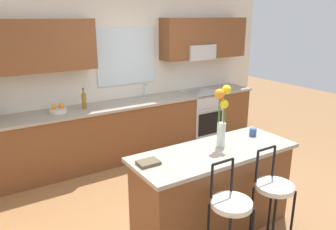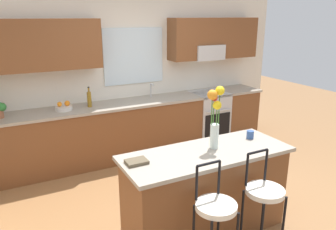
# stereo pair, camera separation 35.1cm
# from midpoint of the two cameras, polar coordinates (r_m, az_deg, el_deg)

# --- Properties ---
(ground_plane) EXTENTS (14.00, 14.00, 0.00)m
(ground_plane) POSITION_cam_midpoint_polar(r_m,az_deg,el_deg) (4.33, 2.96, -14.39)
(ground_plane) COLOR olive
(back_wall_assembly) EXTENTS (5.60, 0.50, 2.70)m
(back_wall_assembly) POSITION_cam_midpoint_polar(r_m,az_deg,el_deg) (5.50, -8.72, 8.99)
(back_wall_assembly) COLOR silver
(back_wall_assembly) RESTS_ON ground
(counter_run) EXTENTS (4.56, 0.64, 0.92)m
(counter_run) POSITION_cam_midpoint_polar(r_m,az_deg,el_deg) (5.48, -7.24, -2.21)
(counter_run) COLOR brown
(counter_run) RESTS_ON ground
(sink_faucet) EXTENTS (0.02, 0.13, 0.23)m
(sink_faucet) POSITION_cam_midpoint_polar(r_m,az_deg,el_deg) (5.54, -5.91, 4.45)
(sink_faucet) COLOR #B7BABC
(sink_faucet) RESTS_ON counter_run
(oven_range) EXTENTS (0.60, 0.64, 0.92)m
(oven_range) POSITION_cam_midpoint_polar(r_m,az_deg,el_deg) (6.08, 3.92, -0.20)
(oven_range) COLOR #B7BABC
(oven_range) RESTS_ON ground
(kitchen_island) EXTENTS (1.77, 0.69, 0.92)m
(kitchen_island) POSITION_cam_midpoint_polar(r_m,az_deg,el_deg) (3.61, 4.99, -12.83)
(kitchen_island) COLOR brown
(kitchen_island) RESTS_ON ground
(bar_stool_near) EXTENTS (0.36, 0.36, 1.04)m
(bar_stool_near) POSITION_cam_midpoint_polar(r_m,az_deg,el_deg) (3.00, 7.37, -15.80)
(bar_stool_near) COLOR black
(bar_stool_near) RESTS_ON ground
(bar_stool_middle) EXTENTS (0.36, 0.36, 1.04)m
(bar_stool_middle) POSITION_cam_midpoint_polar(r_m,az_deg,el_deg) (3.33, 14.88, -12.66)
(bar_stool_middle) COLOR black
(bar_stool_middle) RESTS_ON ground
(flower_vase) EXTENTS (0.18, 0.15, 0.65)m
(flower_vase) POSITION_cam_midpoint_polar(r_m,az_deg,el_deg) (3.39, 6.41, 0.45)
(flower_vase) COLOR silver
(flower_vase) RESTS_ON kitchen_island
(mug_ceramic) EXTENTS (0.08, 0.08, 0.09)m
(mug_ceramic) POSITION_cam_midpoint_polar(r_m,az_deg,el_deg) (3.85, 11.96, -2.95)
(mug_ceramic) COLOR #33518C
(mug_ceramic) RESTS_ON kitchen_island
(cookbook) EXTENTS (0.20, 0.15, 0.03)m
(cookbook) POSITION_cam_midpoint_polar(r_m,az_deg,el_deg) (3.10, -6.69, -8.24)
(cookbook) COLOR brown
(cookbook) RESTS_ON kitchen_island
(fruit_bowl_oranges) EXTENTS (0.24, 0.24, 0.13)m
(fruit_bowl_oranges) POSITION_cam_midpoint_polar(r_m,az_deg,el_deg) (4.97, -20.37, 0.84)
(fruit_bowl_oranges) COLOR silver
(fruit_bowl_oranges) RESTS_ON counter_run
(bottle_olive_oil) EXTENTS (0.06, 0.06, 0.31)m
(bottle_olive_oil) POSITION_cam_midpoint_polar(r_m,az_deg,el_deg) (5.03, -16.27, 2.37)
(bottle_olive_oil) COLOR olive
(bottle_olive_oil) RESTS_ON counter_run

